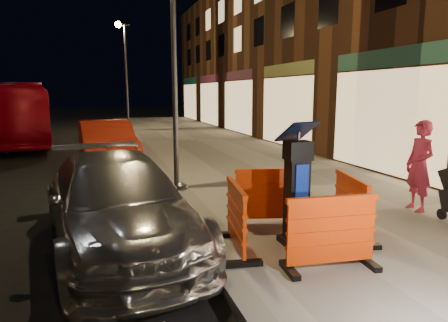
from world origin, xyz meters
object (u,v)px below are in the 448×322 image
object	(u,v)px
car_red	(108,166)
bus_doubledecker	(23,144)
barrier_back	(270,196)
car_silver	(119,245)
barrier_bldgside	(351,206)
barrier_front	(331,233)
man	(419,166)
barrier_kerbside	(236,218)
parking_kiosk	(297,187)

from	to	relation	value
car_red	bus_doubledecker	size ratio (longest dim) A/B	0.45
barrier_back	car_silver	world-z (taller)	barrier_back
barrier_back	barrier_bldgside	xyz separation A→B (m)	(0.95, -0.95, 0.00)
barrier_front	man	distance (m)	3.53
barrier_bldgside	car_red	world-z (taller)	barrier_bldgside
car_red	barrier_kerbside	bearing A→B (deg)	-84.09
barrier_bldgside	car_red	bearing A→B (deg)	35.36
barrier_bldgside	car_red	xyz separation A→B (m)	(-3.47, 8.24, -0.63)
barrier_front	bus_doubledecker	bearing A→B (deg)	116.15
parking_kiosk	barrier_bldgside	size ratio (longest dim) A/B	1.40
barrier_kerbside	car_red	size ratio (longest dim) A/B	0.28
barrier_kerbside	parking_kiosk	bearing A→B (deg)	-81.48
barrier_back	bus_doubledecker	size ratio (longest dim) A/B	0.12
barrier_back	car_silver	size ratio (longest dim) A/B	0.25
barrier_bldgside	man	world-z (taller)	man
barrier_back	bus_doubledecker	bearing A→B (deg)	126.58
bus_doubledecker	man	size ratio (longest dim) A/B	5.77
car_silver	car_red	distance (m)	7.16
barrier_kerbside	car_red	bearing A→B (deg)	19.32
parking_kiosk	man	size ratio (longest dim) A/B	1.00
barrier_kerbside	car_silver	distance (m)	2.03
parking_kiosk	car_red	world-z (taller)	parking_kiosk
car_silver	car_red	world-z (taller)	car_red
barrier_front	car_silver	world-z (taller)	barrier_front
car_red	bus_doubledecker	xyz separation A→B (m)	(-3.66, 7.23, 0.00)
barrier_front	barrier_kerbside	xyz separation A→B (m)	(-0.95, 0.95, 0.00)
barrier_bldgside	bus_doubledecker	bearing A→B (deg)	37.27
parking_kiosk	car_red	size ratio (longest dim) A/B	0.38
parking_kiosk	barrier_front	world-z (taller)	parking_kiosk
barrier_front	barrier_back	world-z (taller)	same
parking_kiosk	barrier_bldgside	world-z (taller)	parking_kiosk
car_silver	barrier_back	bearing A→B (deg)	-10.56
barrier_bldgside	man	distance (m)	2.27
parking_kiosk	barrier_bldgside	xyz separation A→B (m)	(0.95, 0.00, -0.38)
bus_doubledecker	car_silver	bearing A→B (deg)	-82.73
barrier_front	car_red	bearing A→B (deg)	110.86
barrier_front	barrier_kerbside	bearing A→B (deg)	140.52
barrier_back	barrier_front	bearing A→B (deg)	-76.48
bus_doubledecker	car_red	bearing A→B (deg)	-70.09
barrier_bldgside	car_silver	xyz separation A→B (m)	(-3.49, 1.09, -0.63)
bus_doubledecker	man	bearing A→B (deg)	-64.79
parking_kiosk	bus_doubledecker	size ratio (longest dim) A/B	0.17
barrier_back	barrier_kerbside	bearing A→B (deg)	-121.48
man	barrier_bldgside	bearing A→B (deg)	-62.93
barrier_back	car_red	distance (m)	7.74
barrier_front	barrier_bldgside	bearing A→B (deg)	50.52
bus_doubledecker	man	world-z (taller)	man
barrier_back	car_red	world-z (taller)	barrier_back
barrier_back	man	world-z (taller)	man
barrier_kerbside	barrier_bldgside	bearing A→B (deg)	-81.48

